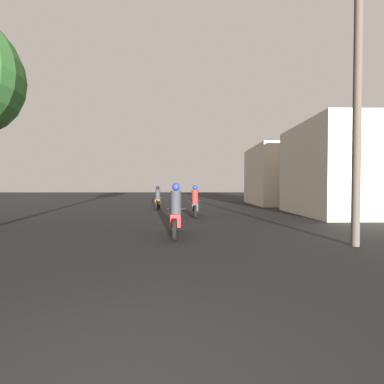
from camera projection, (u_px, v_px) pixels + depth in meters
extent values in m
cylinder|color=black|center=(177.00, 222.00, 8.60)|extent=(0.10, 0.63, 0.63)
cylinder|color=black|center=(175.00, 230.00, 7.19)|extent=(0.10, 0.63, 0.63)
cube|color=red|center=(176.00, 220.00, 7.89)|extent=(0.30, 0.76, 0.37)
cylinder|color=black|center=(177.00, 209.00, 8.34)|extent=(0.60, 0.04, 0.04)
cylinder|color=#2D2D33|center=(176.00, 202.00, 7.80)|extent=(0.32, 0.32, 0.70)
sphere|color=navy|center=(176.00, 187.00, 7.79)|extent=(0.24, 0.24, 0.24)
cylinder|color=black|center=(195.00, 209.00, 13.67)|extent=(0.10, 0.62, 0.62)
cylinder|color=black|center=(195.00, 212.00, 12.20)|extent=(0.10, 0.62, 0.62)
cube|color=black|center=(195.00, 207.00, 12.93)|extent=(0.30, 0.94, 0.35)
cylinder|color=black|center=(195.00, 201.00, 13.40)|extent=(0.60, 0.04, 0.04)
cylinder|color=maroon|center=(195.00, 197.00, 12.82)|extent=(0.32, 0.32, 0.68)
sphere|color=navy|center=(195.00, 187.00, 12.81)|extent=(0.24, 0.24, 0.24)
cylinder|color=black|center=(159.00, 204.00, 17.64)|extent=(0.10, 0.65, 0.65)
cylinder|color=black|center=(157.00, 205.00, 16.28)|extent=(0.10, 0.65, 0.65)
cube|color=orange|center=(158.00, 202.00, 16.96)|extent=(0.30, 0.84, 0.32)
cylinder|color=black|center=(159.00, 198.00, 17.39)|extent=(0.60, 0.04, 0.04)
cylinder|color=#2D2D33|center=(158.00, 195.00, 16.86)|extent=(0.32, 0.32, 0.64)
sphere|color=black|center=(158.00, 188.00, 16.85)|extent=(0.24, 0.24, 0.24)
cube|color=beige|center=(340.00, 170.00, 13.63)|extent=(4.46, 5.63, 4.82)
cube|color=beige|center=(285.00, 176.00, 21.40)|extent=(5.39, 6.30, 4.77)
cylinder|color=#4C4238|center=(357.00, 102.00, 6.49)|extent=(0.20, 0.20, 7.31)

